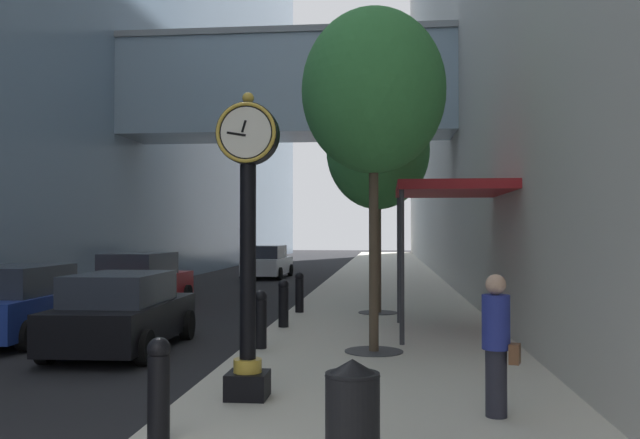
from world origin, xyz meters
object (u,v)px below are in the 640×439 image
object	(u,v)px
car_blue_far	(21,303)
car_white_near	(267,262)
bollard_fourth	(284,302)
street_tree_mid_near	(378,151)
street_clock	(248,230)
bollard_fifth	(299,291)
trash_bin	(352,413)
bollard_third	(260,318)
street_tree_near	(374,92)
pedestrian_walking	(497,341)
bollard_nearest	(159,387)
car_black_mid	(123,313)
car_red_trailing	(141,282)

from	to	relation	value
car_blue_far	car_white_near	bearing A→B (deg)	84.33
bollard_fourth	street_tree_mid_near	world-z (taller)	street_tree_mid_near
street_clock	bollard_fifth	world-z (taller)	street_clock
street_tree_mid_near	car_blue_far	bearing A→B (deg)	-150.32
trash_bin	car_blue_far	world-z (taller)	car_blue_far
bollard_third	street_tree_near	bearing A→B (deg)	-4.20
pedestrian_walking	car_white_near	distance (m)	26.72
street_tree_near	car_white_near	world-z (taller)	street_tree_near
bollard_nearest	car_black_mid	bearing A→B (deg)	115.36
car_red_trailing	street_tree_mid_near	bearing A→B (deg)	-10.23
bollard_nearest	car_red_trailing	size ratio (longest dim) A/B	0.25
bollard_nearest	car_red_trailing	world-z (taller)	car_red_trailing
bollard_nearest	pedestrian_walking	size ratio (longest dim) A/B	0.65
car_blue_far	street_clock	bearing A→B (deg)	-39.88
bollard_fifth	pedestrian_walking	size ratio (longest dim) A/B	0.65
bollard_fourth	bollard_fifth	world-z (taller)	same
bollard_fourth	bollard_fifth	bearing A→B (deg)	90.00
bollard_fifth	trash_bin	size ratio (longest dim) A/B	1.07
street_tree_near	street_tree_mid_near	world-z (taller)	street_tree_near
street_tree_mid_near	car_white_near	bearing A→B (deg)	110.97
bollard_fourth	car_black_mid	bearing A→B (deg)	-136.41
bollard_fourth	street_clock	bearing A→B (deg)	-85.29
bollard_nearest	pedestrian_walking	bearing A→B (deg)	19.95
bollard_nearest	pedestrian_walking	world-z (taller)	pedestrian_walking
street_clock	street_tree_mid_near	bearing A→B (deg)	80.41
street_clock	car_red_trailing	distance (m)	12.47
street_clock	car_blue_far	distance (m)	8.27
street_tree_mid_near	car_white_near	world-z (taller)	street_tree_mid_near
street_tree_mid_near	trash_bin	world-z (taller)	street_tree_mid_near
trash_bin	pedestrian_walking	distance (m)	2.63
bollard_third	car_white_near	bearing A→B (deg)	99.89
bollard_nearest	car_white_near	bearing A→B (deg)	97.80
street_tree_mid_near	car_blue_far	distance (m)	9.84
street_tree_near	street_clock	bearing A→B (deg)	-114.03
trash_bin	car_blue_far	size ratio (longest dim) A/B	0.23
bollard_third	car_blue_far	distance (m)	5.84
trash_bin	car_white_near	bearing A→B (deg)	101.87
pedestrian_walking	bollard_fifth	bearing A→B (deg)	110.27
bollard_third	car_black_mid	bearing A→B (deg)	176.08
car_black_mid	car_white_near	bearing A→B (deg)	92.35
car_white_near	car_black_mid	xyz separation A→B (m)	(0.87, -21.04, -0.05)
bollard_fourth	car_white_near	bearing A→B (deg)	101.41
street_tree_mid_near	pedestrian_walking	xyz separation A→B (m)	(1.58, -10.27, -3.59)
pedestrian_walking	street_tree_near	bearing A→B (deg)	110.34
pedestrian_walking	car_black_mid	world-z (taller)	pedestrian_walking
bollard_nearest	trash_bin	bearing A→B (deg)	-16.61
trash_bin	car_blue_far	distance (m)	11.01
bollard_nearest	bollard_third	xyz separation A→B (m)	(0.00, 5.79, 0.00)
bollard_fifth	car_red_trailing	size ratio (longest dim) A/B	0.25
street_tree_mid_near	car_black_mid	world-z (taller)	street_tree_mid_near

